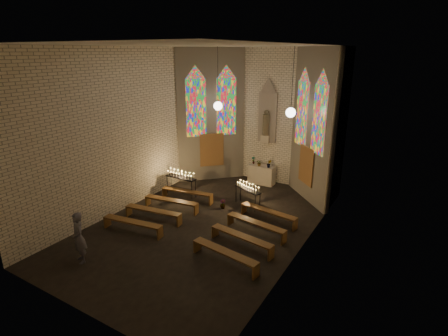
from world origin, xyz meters
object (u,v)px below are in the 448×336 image
(altar, at_px, (262,175))
(votive_stand_right, at_px, (248,188))
(votive_stand_left, at_px, (181,176))
(aisle_flower_pot, at_px, (223,204))
(visitor, at_px, (79,238))

(altar, distance_m, votive_stand_right, 3.12)
(votive_stand_left, distance_m, votive_stand_right, 3.45)
(votive_stand_left, bearing_deg, aisle_flower_pot, -4.72)
(aisle_flower_pot, height_order, votive_stand_right, votive_stand_right)
(votive_stand_right, bearing_deg, altar, 125.92)
(aisle_flower_pot, height_order, votive_stand_left, votive_stand_left)
(votive_stand_left, bearing_deg, altar, 53.51)
(votive_stand_left, bearing_deg, visitor, -83.69)
(votive_stand_right, distance_m, visitor, 7.39)
(aisle_flower_pot, distance_m, visitor, 6.40)
(aisle_flower_pot, distance_m, votive_stand_right, 1.36)
(aisle_flower_pot, bearing_deg, visitor, -108.29)
(aisle_flower_pot, height_order, visitor, visitor)
(altar, relative_size, aisle_flower_pot, 3.28)
(votive_stand_left, height_order, visitor, visitor)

